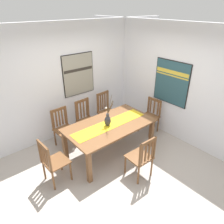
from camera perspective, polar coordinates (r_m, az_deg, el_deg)
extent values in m
cube|color=#B2A89E|center=(4.55, 1.58, -14.20)|extent=(6.40, 6.40, 0.03)
cube|color=silver|center=(5.21, -12.05, 8.28)|extent=(6.40, 0.12, 2.70)
cube|color=silver|center=(5.13, 17.67, 7.26)|extent=(0.12, 6.40, 2.70)
cube|color=brown|center=(4.46, -0.54, -3.54)|extent=(1.90, 1.05, 0.03)
cube|color=brown|center=(3.97, -6.28, -14.77)|extent=(0.08, 0.08, 0.70)
cube|color=brown|center=(4.92, 10.68, -5.80)|extent=(0.08, 0.08, 0.70)
cube|color=brown|center=(4.59, -12.64, -8.79)|extent=(0.08, 0.08, 0.70)
cube|color=brown|center=(5.43, 3.55, -1.96)|extent=(0.08, 0.08, 0.70)
cube|color=gold|center=(4.45, -0.55, -3.31)|extent=(1.75, 0.36, 0.01)
ellipsoid|color=#333338|center=(4.34, -1.19, -2.48)|extent=(0.14, 0.12, 0.23)
cylinder|color=#333338|center=(4.27, -1.20, -0.90)|extent=(0.07, 0.07, 0.06)
cylinder|color=brown|center=(4.19, -1.30, 2.70)|extent=(0.06, 0.09, 0.49)
cylinder|color=brown|center=(4.11, -0.46, 1.17)|extent=(0.02, 0.20, 0.36)
cylinder|color=brown|center=(4.22, -0.51, 1.31)|extent=(0.13, 0.02, 0.28)
cylinder|color=brown|center=(4.20, -0.62, 2.08)|extent=(0.12, 0.01, 0.40)
cylinder|color=brown|center=(4.16, -0.52, 0.82)|extent=(0.04, 0.14, 0.27)
sphere|color=white|center=(4.24, -1.64, 1.12)|extent=(0.04, 0.04, 0.04)
cube|color=brown|center=(5.43, 10.05, -1.37)|extent=(0.45, 0.45, 0.03)
cylinder|color=brown|center=(5.33, 10.24, -4.77)|extent=(0.04, 0.04, 0.42)
cylinder|color=brown|center=(5.51, 7.24, -3.37)|extent=(0.04, 0.04, 0.42)
cylinder|color=brown|center=(5.59, 12.45, -3.36)|extent=(0.04, 0.04, 0.42)
cylinder|color=brown|center=(5.76, 9.52, -2.08)|extent=(0.04, 0.04, 0.42)
cube|color=brown|center=(5.38, 12.99, 0.83)|extent=(0.04, 0.04, 0.44)
cube|color=brown|center=(5.56, 9.94, 2.03)|extent=(0.04, 0.04, 0.44)
cube|color=brown|center=(5.39, 11.62, 3.27)|extent=(0.06, 0.38, 0.06)
cube|color=brown|center=(5.42, 12.40, 0.92)|extent=(0.02, 0.04, 0.35)
cube|color=brown|center=(5.47, 11.42, 1.30)|extent=(0.02, 0.04, 0.35)
cube|color=brown|center=(5.53, 10.47, 1.68)|extent=(0.02, 0.04, 0.35)
cube|color=brown|center=(5.19, -6.68, -2.59)|extent=(0.44, 0.44, 0.03)
cylinder|color=brown|center=(5.27, -3.80, -4.71)|extent=(0.04, 0.04, 0.42)
cylinder|color=brown|center=(5.09, -6.92, -6.17)|extent=(0.04, 0.04, 0.42)
cylinder|color=brown|center=(5.51, -6.22, -3.25)|extent=(0.04, 0.04, 0.42)
cylinder|color=brown|center=(5.34, -9.27, -4.59)|extent=(0.04, 0.04, 0.42)
cube|color=brown|center=(5.29, -6.55, 1.35)|extent=(0.04, 0.04, 0.51)
cube|color=brown|center=(5.11, -9.74, 0.12)|extent=(0.04, 0.04, 0.51)
cube|color=brown|center=(5.10, -8.28, 3.03)|extent=(0.38, 0.05, 0.06)
cube|color=brown|center=(5.27, -6.91, 1.07)|extent=(0.04, 0.02, 0.42)
cube|color=brown|center=(5.23, -7.70, 0.76)|extent=(0.04, 0.02, 0.42)
cube|color=brown|center=(5.18, -8.51, 0.44)|extent=(0.04, 0.02, 0.42)
cube|color=brown|center=(5.14, -9.33, 0.13)|extent=(0.04, 0.02, 0.42)
cube|color=brown|center=(4.08, -15.02, -12.94)|extent=(0.44, 0.44, 0.03)
cylinder|color=brown|center=(4.40, -13.75, -13.02)|extent=(0.04, 0.04, 0.42)
cylinder|color=brown|center=(4.16, -11.16, -15.54)|extent=(0.04, 0.04, 0.42)
cylinder|color=brown|center=(4.30, -18.02, -14.89)|extent=(0.04, 0.04, 0.42)
cylinder|color=brown|center=(4.05, -15.65, -17.63)|extent=(0.04, 0.04, 0.42)
cube|color=brown|center=(4.00, -19.12, -9.92)|extent=(0.04, 0.04, 0.47)
cube|color=brown|center=(3.73, -16.71, -12.56)|extent=(0.04, 0.04, 0.47)
cube|color=brown|center=(3.75, -18.41, -8.71)|extent=(0.05, 0.38, 0.06)
cube|color=brown|center=(3.99, -18.91, -10.29)|extent=(0.02, 0.04, 0.38)
cube|color=brown|center=(3.93, -18.43, -10.82)|extent=(0.02, 0.04, 0.38)
cube|color=brown|center=(3.88, -17.93, -11.37)|extent=(0.02, 0.04, 0.38)
cube|color=brown|center=(3.82, -17.41, -11.93)|extent=(0.02, 0.04, 0.38)
cube|color=brown|center=(3.76, -16.88, -12.52)|extent=(0.02, 0.04, 0.38)
cube|color=brown|center=(4.08, 7.38, -12.06)|extent=(0.43, 0.43, 0.03)
cylinder|color=brown|center=(4.22, 3.64, -14.19)|extent=(0.04, 0.04, 0.42)
cylinder|color=brown|center=(4.41, 7.21, -12.18)|extent=(0.04, 0.04, 0.42)
cylinder|color=brown|center=(4.03, 7.19, -16.77)|extent=(0.04, 0.04, 0.42)
cylinder|color=brown|center=(4.24, 10.75, -14.50)|extent=(0.04, 0.04, 0.42)
cube|color=brown|center=(3.72, 7.72, -11.66)|extent=(0.04, 0.04, 0.47)
cube|color=brown|center=(3.94, 11.45, -9.47)|extent=(0.04, 0.04, 0.47)
cube|color=brown|center=(3.71, 9.90, -8.02)|extent=(0.38, 0.04, 0.06)
cube|color=brown|center=(3.75, 8.18, -11.56)|extent=(0.04, 0.02, 0.38)
cube|color=brown|center=(3.81, 9.16, -10.99)|extent=(0.04, 0.02, 0.38)
cube|color=brown|center=(3.86, 10.10, -10.44)|extent=(0.04, 0.02, 0.38)
cube|color=brown|center=(3.92, 11.01, -9.90)|extent=(0.04, 0.02, 0.38)
cube|color=brown|center=(5.56, -1.17, -0.19)|extent=(0.45, 0.45, 0.03)
cylinder|color=brown|center=(5.66, 1.42, -2.20)|extent=(0.04, 0.04, 0.42)
cylinder|color=brown|center=(5.45, -1.26, -3.49)|extent=(0.04, 0.04, 0.42)
cylinder|color=brown|center=(5.89, -1.06, -0.95)|extent=(0.04, 0.04, 0.42)
cylinder|color=brown|center=(5.68, -3.72, -2.14)|extent=(0.04, 0.04, 0.42)
cube|color=brown|center=(5.68, -1.17, 3.46)|extent=(0.04, 0.04, 0.52)
cube|color=brown|center=(5.47, -3.94, 2.40)|extent=(0.04, 0.04, 0.52)
cube|color=brown|center=(5.48, -2.58, 5.13)|extent=(0.38, 0.06, 0.06)
cube|color=brown|center=(5.67, -1.37, 3.25)|extent=(0.04, 0.02, 0.43)
cube|color=brown|center=(5.62, -1.94, 3.03)|extent=(0.04, 0.02, 0.43)
cube|color=brown|center=(5.58, -2.53, 2.80)|extent=(0.04, 0.02, 0.43)
cube|color=brown|center=(5.53, -3.12, 2.57)|extent=(0.04, 0.02, 0.43)
cube|color=brown|center=(5.49, -3.71, 2.34)|extent=(0.04, 0.02, 0.43)
cube|color=brown|center=(4.93, -12.75, -4.85)|extent=(0.44, 0.44, 0.03)
cylinder|color=brown|center=(4.99, -9.65, -7.10)|extent=(0.04, 0.04, 0.42)
cylinder|color=brown|center=(4.85, -13.20, -8.65)|extent=(0.04, 0.04, 0.42)
cylinder|color=brown|center=(5.26, -11.85, -5.41)|extent=(0.04, 0.04, 0.42)
cylinder|color=brown|center=(5.12, -15.28, -6.82)|extent=(0.04, 0.04, 0.42)
cube|color=brown|center=(5.03, -12.42, -0.84)|extent=(0.04, 0.04, 0.48)
cube|color=brown|center=(4.89, -16.00, -2.18)|extent=(0.04, 0.04, 0.48)
cube|color=brown|center=(4.86, -14.46, 0.66)|extent=(0.38, 0.05, 0.06)
cube|color=brown|center=(5.02, -12.68, -1.09)|extent=(0.04, 0.02, 0.39)
cube|color=brown|center=(4.99, -13.42, -1.37)|extent=(0.04, 0.02, 0.39)
cube|color=brown|center=(4.96, -14.17, -1.65)|extent=(0.04, 0.02, 0.39)
cube|color=brown|center=(4.93, -14.93, -1.93)|extent=(0.04, 0.02, 0.39)
cube|color=brown|center=(4.90, -15.70, -2.22)|extent=(0.04, 0.02, 0.39)
cube|color=black|center=(5.25, -9.18, 10.08)|extent=(0.85, 0.04, 1.02)
cube|color=gray|center=(5.23, -9.05, 10.03)|extent=(0.82, 0.01, 0.99)
cube|color=#2D2823|center=(5.19, -9.12, 11.30)|extent=(0.79, 0.00, 0.07)
cube|color=black|center=(5.15, 15.90, 7.72)|extent=(0.04, 0.92, 1.04)
cube|color=#284C56|center=(5.13, 15.76, 7.68)|extent=(0.01, 0.89, 1.01)
cube|color=gold|center=(5.08, 15.97, 9.49)|extent=(0.00, 0.86, 0.03)
cube|color=gold|center=(5.05, 16.09, 10.38)|extent=(0.00, 0.86, 0.09)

